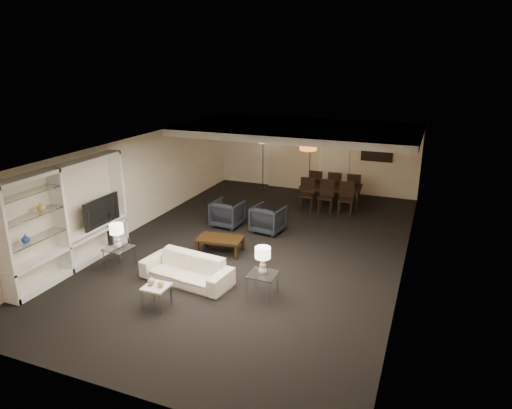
{
  "coord_description": "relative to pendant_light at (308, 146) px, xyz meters",
  "views": [
    {
      "loc": [
        3.87,
        -9.7,
        4.52
      ],
      "look_at": [
        0.0,
        0.0,
        1.1
      ],
      "focal_mm": 32.0,
      "sensor_mm": 36.0,
      "label": 1
    }
  ],
  "objects": [
    {
      "name": "floor_speaker",
      "position": [
        -3.5,
        -5.0,
        -1.44
      ],
      "size": [
        0.14,
        0.14,
        0.97
      ],
      "primitive_type": "cube",
      "rotation": [
        0.0,
        0.0,
        0.35
      ],
      "color": "black",
      "rests_on": "floor"
    },
    {
      "name": "ceiling",
      "position": [
        -0.3,
        -3.5,
        0.58
      ],
      "size": [
        7.0,
        11.0,
        0.02
      ],
      "primitive_type": "cube",
      "color": "silver",
      "rests_on": "ground"
    },
    {
      "name": "dining_table",
      "position": [
        0.68,
        0.35,
        -1.59
      ],
      "size": [
        1.95,
        1.19,
        0.66
      ],
      "primitive_type": "imported",
      "rotation": [
        0.0,
        0.0,
        0.08
      ],
      "color": "black",
      "rests_on": "floor"
    },
    {
      "name": "media_unit",
      "position": [
        -3.61,
        -6.1,
        -0.74
      ],
      "size": [
        0.38,
        3.4,
        2.35
      ],
      "primitive_type": null,
      "color": "white",
      "rests_on": "wall_left"
    },
    {
      "name": "side_table_right",
      "position": [
        0.74,
        -5.75,
        -1.67
      ],
      "size": [
        0.54,
        0.54,
        0.5
      ],
      "primitive_type": null,
      "rotation": [
        0.0,
        0.0,
        0.01
      ],
      "color": "silver",
      "rests_on": "floor"
    },
    {
      "name": "coffee_table",
      "position": [
        -0.96,
        -4.15,
        -1.73
      ],
      "size": [
        1.14,
        0.75,
        0.38
      ],
      "primitive_type": null,
      "rotation": [
        0.0,
        0.0,
        0.12
      ],
      "color": "black",
      "rests_on": "floor"
    },
    {
      "name": "armchair_left",
      "position": [
        -1.56,
        -2.45,
        -1.56
      ],
      "size": [
        0.82,
        0.84,
        0.73
      ],
      "primitive_type": "imported",
      "rotation": [
        0.0,
        0.0,
        3.08
      ],
      "color": "black",
      "rests_on": "floor"
    },
    {
      "name": "wall_left",
      "position": [
        -3.8,
        -3.5,
        -0.67
      ],
      "size": [
        0.02,
        11.0,
        2.5
      ],
      "primitive_type": "cube",
      "color": "beige",
      "rests_on": "ground"
    },
    {
      "name": "chair_nm",
      "position": [
        0.68,
        -0.3,
        -1.43
      ],
      "size": [
        0.48,
        0.48,
        0.98
      ],
      "primitive_type": null,
      "rotation": [
        0.0,
        0.0,
        0.06
      ],
      "color": "black",
      "rests_on": "floor"
    },
    {
      "name": "television",
      "position": [
        -3.58,
        -5.24,
        -0.84
      ],
      "size": [
        1.14,
        0.15,
        0.66
      ],
      "primitive_type": "imported",
      "rotation": [
        0.0,
        0.0,
        1.57
      ],
      "color": "black",
      "rests_on": "media_unit"
    },
    {
      "name": "chair_nr",
      "position": [
        1.28,
        -0.3,
        -1.43
      ],
      "size": [
        0.49,
        0.49,
        0.98
      ],
      "primitive_type": null,
      "rotation": [
        0.0,
        0.0,
        0.09
      ],
      "color": "black",
      "rests_on": "floor"
    },
    {
      "name": "gold_gourd_a",
      "position": [
        -1.06,
        -6.85,
        -1.4
      ],
      "size": [
        0.14,
        0.14,
        0.14
      ],
      "primitive_type": "sphere",
      "color": "tan",
      "rests_on": "marble_table"
    },
    {
      "name": "table_lamp_right",
      "position": [
        0.74,
        -5.75,
        -1.14
      ],
      "size": [
        0.33,
        0.33,
        0.55
      ],
      "primitive_type": null,
      "rotation": [
        0.0,
        0.0,
        -0.11
      ],
      "color": "beige",
      "rests_on": "side_table_right"
    },
    {
      "name": "vase_amber",
      "position": [
        -3.61,
        -6.79,
        -0.27
      ],
      "size": [
        0.17,
        0.17,
        0.18
      ],
      "primitive_type": "imported",
      "color": "gold",
      "rests_on": "media_unit"
    },
    {
      "name": "chair_nl",
      "position": [
        0.08,
        -0.3,
        -1.43
      ],
      "size": [
        0.49,
        0.49,
        0.98
      ],
      "primitive_type": null,
      "rotation": [
        0.0,
        0.0,
        0.1
      ],
      "color": "black",
      "rests_on": "floor"
    },
    {
      "name": "table_lamp_left",
      "position": [
        -2.66,
        -5.75,
        -1.14
      ],
      "size": [
        0.32,
        0.32,
        0.55
      ],
      "primitive_type": null,
      "rotation": [
        0.0,
        0.0,
        0.06
      ],
      "color": "beige",
      "rests_on": "side_table_left"
    },
    {
      "name": "vase_blue",
      "position": [
        -3.61,
        -7.26,
        -0.77
      ],
      "size": [
        0.17,
        0.17,
        0.18
      ],
      "primitive_type": "imported",
      "color": "#243B9F",
      "rests_on": "media_unit"
    },
    {
      "name": "wall_front",
      "position": [
        -0.3,
        -9.0,
        -0.67
      ],
      "size": [
        7.0,
        0.02,
        2.5
      ],
      "primitive_type": "cube",
      "color": "beige",
      "rests_on": "ground"
    },
    {
      "name": "chair_fm",
      "position": [
        0.68,
        1.0,
        -1.43
      ],
      "size": [
        0.48,
        0.48,
        0.98
      ],
      "primitive_type": null,
      "rotation": [
        0.0,
        0.0,
        3.2
      ],
      "color": "black",
      "rests_on": "floor"
    },
    {
      "name": "wall_back",
      "position": [
        -0.3,
        2.0,
        -0.67
      ],
      "size": [
        7.0,
        0.02,
        2.5
      ],
      "primitive_type": "cube",
      "color": "beige",
      "rests_on": "ground"
    },
    {
      "name": "floor",
      "position": [
        -0.3,
        -3.5,
        -1.92
      ],
      "size": [
        11.0,
        11.0,
        0.0
      ],
      "primitive_type": "plane",
      "color": "black",
      "rests_on": "ground"
    },
    {
      "name": "painting",
      "position": [
        1.8,
        1.96,
        -0.37
      ],
      "size": [
        0.95,
        0.04,
        0.65
      ],
      "primitive_type": "cube",
      "color": "#142D38",
      "rests_on": "wall_back"
    },
    {
      "name": "floor_lamp",
      "position": [
        -1.99,
        1.39,
        -0.97
      ],
      "size": [
        0.28,
        0.28,
        1.89
      ],
      "primitive_type": null,
      "rotation": [
        0.0,
        0.0,
        0.04
      ],
      "color": "black",
      "rests_on": "floor"
    },
    {
      "name": "wall_right",
      "position": [
        3.2,
        -3.5,
        -0.67
      ],
      "size": [
        0.02,
        11.0,
        2.5
      ],
      "primitive_type": "cube",
      "color": "beige",
      "rests_on": "ground"
    },
    {
      "name": "curtains",
      "position": [
        -1.2,
        1.92,
        -0.72
      ],
      "size": [
        1.5,
        0.12,
        2.4
      ],
      "primitive_type": "cube",
      "color": "beige",
      "rests_on": "wall_back"
    },
    {
      "name": "ceiling_soffit",
      "position": [
        -0.3,
        0.0,
        0.48
      ],
      "size": [
        7.0,
        4.0,
        0.2
      ],
      "primitive_type": "cube",
      "color": "silver",
      "rests_on": "ceiling"
    },
    {
      "name": "sofa",
      "position": [
        -0.96,
        -5.75,
        -1.64
      ],
      "size": [
        2.03,
        1.0,
        0.57
      ],
      "primitive_type": "imported",
      "rotation": [
        0.0,
        0.0,
        -0.13
      ],
      "color": "beige",
      "rests_on": "floor"
    },
    {
      "name": "door",
      "position": [
        0.4,
        1.97,
        -0.87
      ],
      "size": [
        0.9,
        0.05,
        2.1
      ],
      "primitive_type": "cube",
      "color": "silver",
      "rests_on": "wall_back"
    },
    {
      "name": "chair_fl",
      "position": [
        0.08,
        1.0,
        -1.43
      ],
      "size": [
        0.48,
        0.48,
        0.98
      ],
      "primitive_type": null,
      "rotation": [
        0.0,
        0.0,
        3.08
      ],
      "color": "black",
      "rests_on": "floor"
    },
    {
      "name": "chair_fr",
      "position": [
        1.28,
        1.0,
        -1.43
      ],
      "size": [
        0.5,
        0.5,
        0.98
      ],
      "primitive_type": null,
      "rotation": [
        0.0,
        0.0,
        3.26
      ],
      "color": "black",
      "rests_on": "floor"
    },
    {
      "name": "pendant_light",
      "position": [
        0.0,
        0.0,
        0.0
      ],
      "size": [
        0.52,
        0.52,
        0.24
      ],
      "primitive_type": "cylinder",
      "color": "#D8591E",
      "rests_on": "ceiling_soffit"
    },
    {
      "name": "armchair_right",
      "position": [
        -0.36,
        -2.45,
        -1.56
      ],
      "size": [
        0.87,
        0.89,
        0.73
      ],
      "primitive_type": "imported",
      "rotation": [
        0.0,
        0.0,
        3.01
      ],
      "color": "black",
      "rests_on": "floor"
    },
    {
      "name": "gold_gourd_b",
      "position": [
        -0.86,
        -6.85,
        -1.41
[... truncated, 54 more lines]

